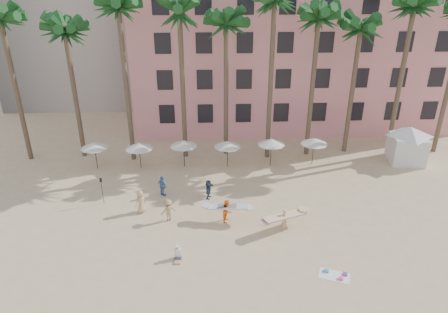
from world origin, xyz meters
TOP-DOWN VIEW (x-y plane):
  - ground at (0.00, 0.00)m, footprint 120.00×120.00m
  - pink_hotel at (7.00, 26.00)m, footprint 35.00×14.00m
  - palm_row at (0.51, 15.00)m, footprint 44.40×5.40m
  - umbrella_row at (-3.00, 12.50)m, footprint 22.50×2.70m
  - cabana at (16.00, 12.83)m, footprint 5.11×5.11m
  - beach_towel at (4.68, -2.59)m, footprint 2.05×1.61m
  - carrier_yellow at (2.47, 2.21)m, footprint 3.34×2.20m
  - carrier_white at (-1.48, 3.48)m, footprint 3.10×1.18m
  - beachgoers at (-5.58, 5.53)m, footprint 5.99×4.65m
  - paddle at (-11.02, 6.32)m, footprint 0.18×0.04m
  - seated_man at (-4.79, -0.69)m, footprint 0.43×0.75m

SIDE VIEW (x-z plane):
  - ground at x=0.00m, z-range 0.00..0.00m
  - beach_towel at x=4.68m, z-range -0.04..0.10m
  - seated_man at x=-4.79m, z-range -0.15..0.82m
  - beachgoers at x=-5.58m, z-range -0.05..1.78m
  - carrier_white at x=-1.48m, z-range 0.07..1.79m
  - carrier_yellow at x=2.47m, z-range 0.13..1.76m
  - paddle at x=-11.02m, z-range 0.30..2.52m
  - cabana at x=16.00m, z-range 0.32..3.82m
  - umbrella_row at x=-3.00m, z-range 0.97..3.69m
  - pink_hotel at x=7.00m, z-range 0.00..16.00m
  - palm_row at x=0.51m, z-range 4.82..21.12m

